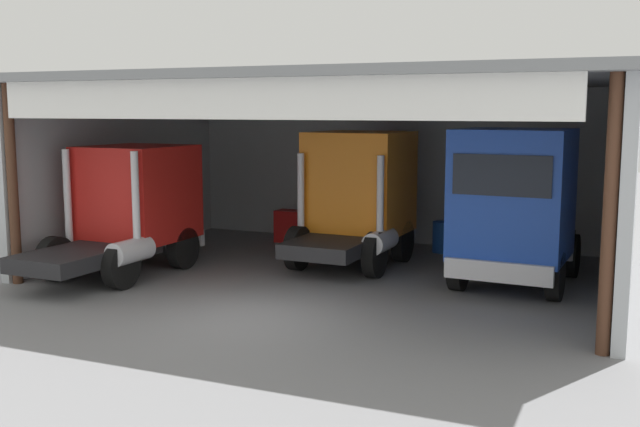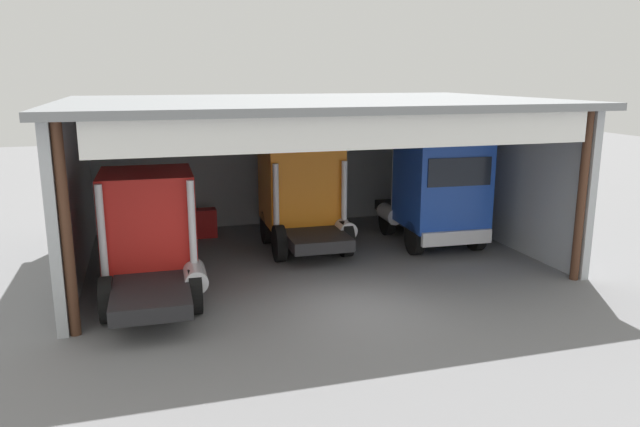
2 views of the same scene
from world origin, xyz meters
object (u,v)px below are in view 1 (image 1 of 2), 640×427
object	(u,v)px
truck_red_left_bay	(131,206)
tool_cart	(291,226)
oil_drum	(442,237)
truck_blue_yard_outside	(514,205)
truck_orange_right_bay	(358,194)

from	to	relation	value
truck_red_left_bay	tool_cart	world-z (taller)	truck_red_left_bay
oil_drum	tool_cart	world-z (taller)	tool_cart
oil_drum	tool_cart	distance (m)	4.80
oil_drum	truck_blue_yard_outside	bearing A→B (deg)	-54.62
truck_red_left_bay	tool_cart	size ratio (longest dim) A/B	5.14
truck_red_left_bay	truck_orange_right_bay	world-z (taller)	truck_orange_right_bay
truck_orange_right_bay	tool_cart	xyz separation A→B (m)	(-3.07, 2.22, -1.39)
truck_blue_yard_outside	oil_drum	bearing A→B (deg)	-51.87
truck_orange_right_bay	truck_red_left_bay	bearing A→B (deg)	-145.24
truck_red_left_bay	truck_orange_right_bay	bearing A→B (deg)	34.51
truck_red_left_bay	oil_drum	world-z (taller)	truck_red_left_bay
truck_red_left_bay	tool_cart	bearing A→B (deg)	72.24
truck_blue_yard_outside	tool_cart	size ratio (longest dim) A/B	5.40
truck_red_left_bay	oil_drum	size ratio (longest dim) A/B	5.72
oil_drum	truck_orange_right_bay	bearing A→B (deg)	-125.15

